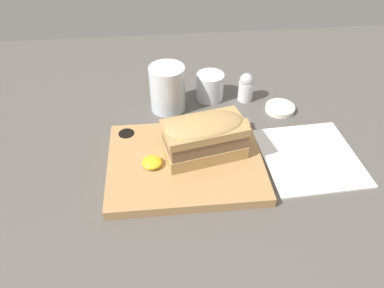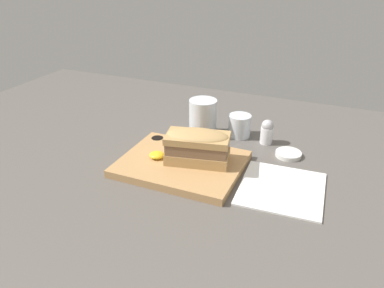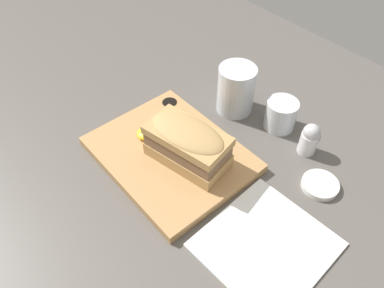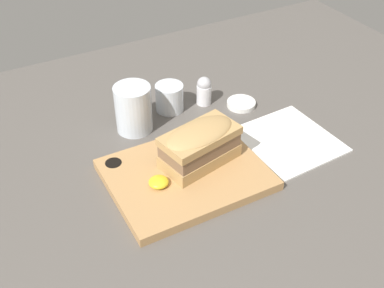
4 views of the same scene
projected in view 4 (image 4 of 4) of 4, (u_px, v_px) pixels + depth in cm
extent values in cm
cube|color=#56514C|center=(173.00, 187.00, 91.05)|extent=(165.29, 116.30, 2.00)
cube|color=tan|center=(185.00, 173.00, 91.22)|extent=(28.70, 22.82, 1.85)
cylinder|color=black|center=(114.00, 165.00, 92.42)|extent=(3.19, 3.19, 0.93)
cube|color=tan|center=(200.00, 156.00, 91.74)|extent=(16.07, 10.65, 2.64)
cube|color=brown|center=(200.00, 145.00, 90.09)|extent=(15.43, 10.22, 2.69)
cube|color=tan|center=(200.00, 136.00, 88.76)|extent=(16.07, 10.65, 1.59)
ellipsoid|color=tan|center=(200.00, 133.00, 88.35)|extent=(15.75, 10.43, 2.38)
ellipsoid|color=gold|center=(159.00, 182.00, 86.86)|extent=(3.67, 3.67, 1.47)
cylinder|color=silver|center=(133.00, 109.00, 100.84)|extent=(7.80, 7.80, 10.34)
cylinder|color=silver|center=(134.00, 119.00, 102.47)|extent=(6.86, 6.86, 4.65)
cylinder|color=silver|center=(169.00, 98.00, 107.91)|extent=(6.33, 6.33, 6.26)
cylinder|color=black|center=(170.00, 101.00, 108.52)|extent=(5.70, 5.70, 3.89)
cube|color=white|center=(289.00, 140.00, 100.38)|extent=(18.87, 19.87, 0.40)
cylinder|color=white|center=(204.00, 95.00, 110.48)|extent=(3.40, 3.40, 4.59)
sphere|color=#B7B7BC|center=(204.00, 84.00, 108.69)|extent=(3.23, 3.23, 3.23)
cylinder|color=white|center=(241.00, 104.00, 110.63)|extent=(6.58, 6.58, 1.12)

